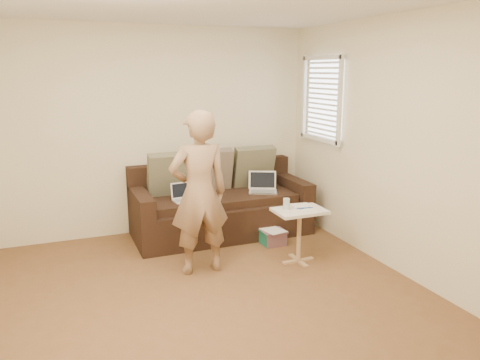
{
  "coord_description": "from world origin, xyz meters",
  "views": [
    {
      "loc": [
        -1.24,
        -3.66,
        2.05
      ],
      "look_at": [
        0.8,
        1.4,
        0.78
      ],
      "focal_mm": 35.34,
      "sensor_mm": 36.0,
      "label": 1
    }
  ],
  "objects_px": {
    "sofa": "(221,202)",
    "side_table": "(299,236)",
    "person": "(199,193)",
    "striped_box": "(272,237)",
    "laptop_silver": "(263,192)",
    "drinking_glass": "(286,204)",
    "laptop_white": "(186,201)"
  },
  "relations": [
    {
      "from": "sofa",
      "to": "person",
      "type": "height_order",
      "value": "person"
    },
    {
      "from": "person",
      "to": "drinking_glass",
      "type": "height_order",
      "value": "person"
    },
    {
      "from": "side_table",
      "to": "striped_box",
      "type": "bearing_deg",
      "value": 92.52
    },
    {
      "from": "laptop_white",
      "to": "drinking_glass",
      "type": "bearing_deg",
      "value": -55.21
    },
    {
      "from": "person",
      "to": "striped_box",
      "type": "relative_size",
      "value": 5.86
    },
    {
      "from": "sofa",
      "to": "side_table",
      "type": "relative_size",
      "value": 3.69
    },
    {
      "from": "laptop_silver",
      "to": "sofa",
      "type": "bearing_deg",
      "value": -165.23
    },
    {
      "from": "sofa",
      "to": "striped_box",
      "type": "relative_size",
      "value": 7.65
    },
    {
      "from": "side_table",
      "to": "drinking_glass",
      "type": "bearing_deg",
      "value": 154.89
    },
    {
      "from": "person",
      "to": "sofa",
      "type": "bearing_deg",
      "value": -120.34
    },
    {
      "from": "sofa",
      "to": "striped_box",
      "type": "bearing_deg",
      "value": -52.06
    },
    {
      "from": "sofa",
      "to": "striped_box",
      "type": "height_order",
      "value": "sofa"
    },
    {
      "from": "laptop_silver",
      "to": "striped_box",
      "type": "xyz_separation_m",
      "value": [
        -0.09,
        -0.48,
        -0.43
      ]
    },
    {
      "from": "side_table",
      "to": "drinking_glass",
      "type": "xyz_separation_m",
      "value": [
        -0.13,
        0.06,
        0.36
      ]
    },
    {
      "from": "drinking_glass",
      "to": "striped_box",
      "type": "xyz_separation_m",
      "value": [
        0.1,
        0.54,
        -0.57
      ]
    },
    {
      "from": "person",
      "to": "laptop_silver",
      "type": "bearing_deg",
      "value": -141.11
    },
    {
      "from": "laptop_white",
      "to": "person",
      "type": "bearing_deg",
      "value": -102.01
    },
    {
      "from": "person",
      "to": "striped_box",
      "type": "bearing_deg",
      "value": -157.34
    },
    {
      "from": "sofa",
      "to": "drinking_glass",
      "type": "height_order",
      "value": "sofa"
    },
    {
      "from": "person",
      "to": "side_table",
      "type": "distance_m",
      "value": 1.21
    },
    {
      "from": "side_table",
      "to": "drinking_glass",
      "type": "height_order",
      "value": "drinking_glass"
    },
    {
      "from": "laptop_white",
      "to": "side_table",
      "type": "distance_m",
      "value": 1.44
    },
    {
      "from": "laptop_silver",
      "to": "drinking_glass",
      "type": "bearing_deg",
      "value": -75.74
    },
    {
      "from": "laptop_silver",
      "to": "striped_box",
      "type": "distance_m",
      "value": 0.65
    },
    {
      "from": "sofa",
      "to": "side_table",
      "type": "xyz_separation_m",
      "value": [
        0.47,
        -1.18,
        -0.13
      ]
    },
    {
      "from": "person",
      "to": "striped_box",
      "type": "xyz_separation_m",
      "value": [
        1.04,
        0.43,
        -0.75
      ]
    },
    {
      "from": "sofa",
      "to": "laptop_silver",
      "type": "relative_size",
      "value": 6.14
    },
    {
      "from": "sofa",
      "to": "laptop_white",
      "type": "height_order",
      "value": "sofa"
    },
    {
      "from": "laptop_silver",
      "to": "side_table",
      "type": "distance_m",
      "value": 1.1
    },
    {
      "from": "drinking_glass",
      "to": "sofa",
      "type": "bearing_deg",
      "value": 107.15
    },
    {
      "from": "drinking_glass",
      "to": "laptop_white",
      "type": "bearing_deg",
      "value": 130.3
    },
    {
      "from": "laptop_silver",
      "to": "drinking_glass",
      "type": "distance_m",
      "value": 1.04
    }
  ]
}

